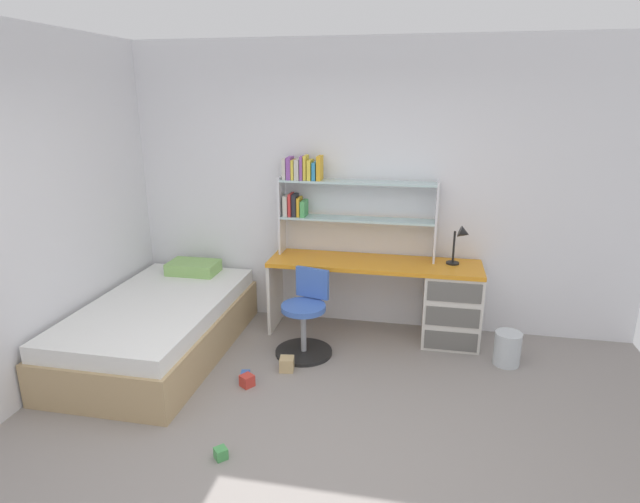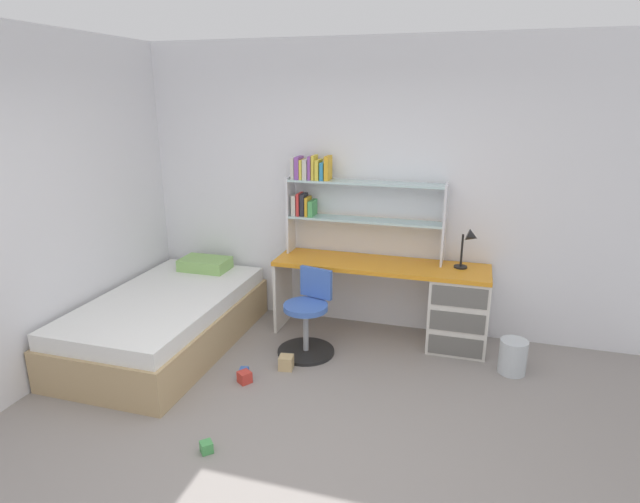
# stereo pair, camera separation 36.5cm
# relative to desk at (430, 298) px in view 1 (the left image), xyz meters

# --- Properties ---
(ground_plane) EXTENTS (5.43, 5.55, 0.02)m
(ground_plane) POSITION_rel_desk_xyz_m (-0.79, -1.99, -0.43)
(ground_plane) COLOR gray
(room_shell) EXTENTS (5.43, 5.55, 2.79)m
(room_shell) POSITION_rel_desk_xyz_m (-1.93, -0.85, 0.97)
(room_shell) COLOR silver
(room_shell) RESTS_ON ground_plane
(desk) EXTENTS (2.01, 0.53, 0.75)m
(desk) POSITION_rel_desk_xyz_m (0.00, 0.00, 0.00)
(desk) COLOR orange
(desk) RESTS_ON ground_plane
(bookshelf_hutch) EXTENTS (1.51, 0.22, 0.97)m
(bookshelf_hutch) POSITION_rel_desk_xyz_m (-0.99, 0.15, 0.92)
(bookshelf_hutch) COLOR silver
(bookshelf_hutch) RESTS_ON desk
(desk_lamp) EXTENTS (0.20, 0.16, 0.38)m
(desk_lamp) POSITION_rel_desk_xyz_m (0.25, 0.04, 0.58)
(desk_lamp) COLOR black
(desk_lamp) RESTS_ON desk
(swivel_chair) EXTENTS (0.52, 0.52, 0.77)m
(swivel_chair) POSITION_rel_desk_xyz_m (-1.10, -0.50, -0.12)
(swivel_chair) COLOR black
(swivel_chair) RESTS_ON ground_plane
(bed_platform) EXTENTS (1.17, 2.07, 0.62)m
(bed_platform) POSITION_rel_desk_xyz_m (-2.40, -0.75, -0.17)
(bed_platform) COLOR tan
(bed_platform) RESTS_ON ground_plane
(waste_bin) EXTENTS (0.23, 0.23, 0.30)m
(waste_bin) POSITION_rel_desk_xyz_m (0.68, -0.36, -0.27)
(waste_bin) COLOR silver
(waste_bin) RESTS_ON ground_plane
(toy_block_blue_0) EXTENTS (0.09, 0.09, 0.07)m
(toy_block_blue_0) POSITION_rel_desk_xyz_m (-1.48, -1.07, -0.39)
(toy_block_blue_0) COLOR #3860B7
(toy_block_blue_0) RESTS_ON ground_plane
(toy_block_natural_1) EXTENTS (0.13, 0.13, 0.12)m
(toy_block_natural_1) POSITION_rel_desk_xyz_m (-1.18, -0.85, -0.36)
(toy_block_natural_1) COLOR tan
(toy_block_natural_1) RESTS_ON ground_plane
(toy_block_red_2) EXTENTS (0.13, 0.13, 0.10)m
(toy_block_red_2) POSITION_rel_desk_xyz_m (-1.44, -1.16, -0.37)
(toy_block_red_2) COLOR red
(toy_block_red_2) RESTS_ON ground_plane
(toy_block_green_3) EXTENTS (0.11, 0.11, 0.08)m
(toy_block_green_3) POSITION_rel_desk_xyz_m (-1.31, -2.03, -0.38)
(toy_block_green_3) COLOR #479E51
(toy_block_green_3) RESTS_ON ground_plane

